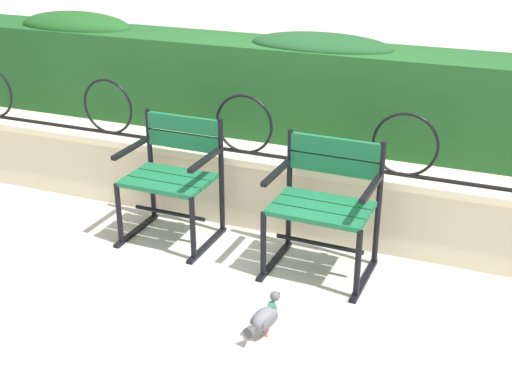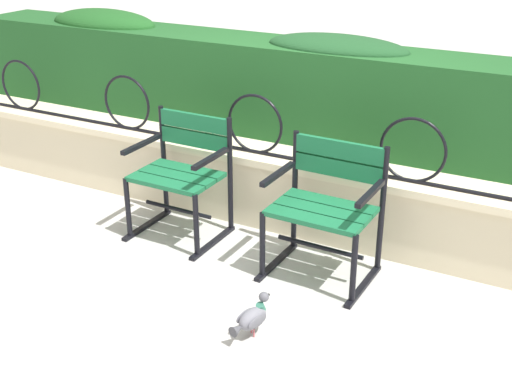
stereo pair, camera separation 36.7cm
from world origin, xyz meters
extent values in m
plane|color=#B7B5AF|center=(0.00, 0.00, 0.00)|extent=(60.00, 60.00, 0.00)
cube|color=beige|center=(0.00, 0.82, 0.24)|extent=(6.46, 0.35, 0.48)
cube|color=beige|center=(0.00, 0.82, 0.50)|extent=(6.46, 0.41, 0.05)
cylinder|color=black|center=(0.00, 0.74, 0.54)|extent=(5.94, 0.02, 0.02)
torus|color=black|center=(-1.44, 0.74, 0.74)|extent=(0.42, 0.02, 0.42)
torus|color=black|center=(-0.35, 0.74, 0.74)|extent=(0.42, 0.02, 0.42)
torus|color=black|center=(0.75, 0.74, 0.74)|extent=(0.42, 0.02, 0.42)
cube|color=#1E5123|center=(0.00, 1.26, 0.86)|extent=(6.33, 0.53, 0.67)
ellipsoid|color=#1D521F|center=(-2.04, 1.26, 1.20)|extent=(0.99, 0.48, 0.23)
ellipsoid|color=#1C4622|center=(0.02, 1.26, 1.20)|extent=(1.03, 0.48, 0.17)
cube|color=#19663D|center=(-0.71, 0.17, 0.44)|extent=(0.55, 0.13, 0.03)
cube|color=#19663D|center=(-0.71, 0.30, 0.44)|extent=(0.55, 0.13, 0.03)
cube|color=#19663D|center=(-0.70, 0.44, 0.44)|extent=(0.55, 0.13, 0.03)
cube|color=#19663D|center=(-0.70, 0.54, 0.76)|extent=(0.55, 0.04, 0.11)
cube|color=#19663D|center=(-0.70, 0.54, 0.63)|extent=(0.55, 0.04, 0.11)
cylinder|color=black|center=(-0.43, 0.54, 0.41)|extent=(0.04, 0.04, 0.83)
cylinder|color=black|center=(-0.43, 0.11, 0.22)|extent=(0.04, 0.04, 0.44)
cube|color=black|center=(-0.43, 0.30, 0.01)|extent=(0.05, 0.52, 0.02)
cube|color=black|center=(-0.43, 0.30, 0.62)|extent=(0.04, 0.40, 0.03)
cylinder|color=black|center=(-0.98, 0.55, 0.41)|extent=(0.04, 0.04, 0.83)
cylinder|color=black|center=(-0.98, 0.12, 0.22)|extent=(0.04, 0.04, 0.44)
cube|color=black|center=(-0.98, 0.31, 0.01)|extent=(0.05, 0.52, 0.02)
cube|color=black|center=(-0.98, 0.31, 0.62)|extent=(0.04, 0.40, 0.03)
cylinder|color=black|center=(-0.71, 0.30, 0.20)|extent=(0.52, 0.03, 0.03)
cube|color=#19663D|center=(0.36, 0.13, 0.44)|extent=(0.59, 0.14, 0.03)
cube|color=#19663D|center=(0.36, 0.27, 0.44)|extent=(0.59, 0.14, 0.03)
cube|color=#19663D|center=(0.36, 0.40, 0.44)|extent=(0.59, 0.14, 0.03)
cube|color=#19663D|center=(0.36, 0.51, 0.75)|extent=(0.59, 0.04, 0.11)
cube|color=#19663D|center=(0.36, 0.51, 0.63)|extent=(0.59, 0.04, 0.11)
cylinder|color=black|center=(0.66, 0.50, 0.41)|extent=(0.04, 0.04, 0.82)
cylinder|color=black|center=(0.65, 0.07, 0.22)|extent=(0.04, 0.04, 0.44)
cube|color=black|center=(0.65, 0.26, 0.01)|extent=(0.05, 0.52, 0.02)
cube|color=black|center=(0.65, 0.26, 0.62)|extent=(0.04, 0.40, 0.03)
cylinder|color=black|center=(0.07, 0.51, 0.41)|extent=(0.04, 0.04, 0.82)
cylinder|color=black|center=(0.06, 0.08, 0.22)|extent=(0.04, 0.04, 0.44)
cube|color=black|center=(0.06, 0.27, 0.01)|extent=(0.05, 0.52, 0.02)
cube|color=black|center=(0.06, 0.27, 0.62)|extent=(0.04, 0.40, 0.03)
cylinder|color=black|center=(0.36, 0.27, 0.20)|extent=(0.56, 0.04, 0.03)
ellipsoid|color=slate|center=(0.29, -0.47, 0.11)|extent=(0.14, 0.21, 0.11)
cylinder|color=#2D6B56|center=(0.30, -0.40, 0.14)|extent=(0.06, 0.07, 0.06)
sphere|color=#55555D|center=(0.31, -0.38, 0.20)|extent=(0.06, 0.06, 0.06)
cone|color=black|center=(0.32, -0.35, 0.19)|extent=(0.02, 0.02, 0.01)
cone|color=#4A4A52|center=(0.26, -0.58, 0.10)|extent=(0.08, 0.09, 0.06)
ellipsoid|color=#5B5B63|center=(0.25, -0.47, 0.11)|extent=(0.05, 0.14, 0.07)
ellipsoid|color=#5B5B63|center=(0.33, -0.49, 0.11)|extent=(0.05, 0.14, 0.07)
cylinder|color=#C6515B|center=(0.27, -0.45, 0.03)|extent=(0.01, 0.01, 0.05)
cylinder|color=#C6515B|center=(0.30, -0.48, 0.03)|extent=(0.01, 0.01, 0.05)
camera|label=1|loc=(1.35, -3.20, 2.14)|focal=46.53mm
camera|label=2|loc=(1.69, -3.05, 2.14)|focal=46.53mm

